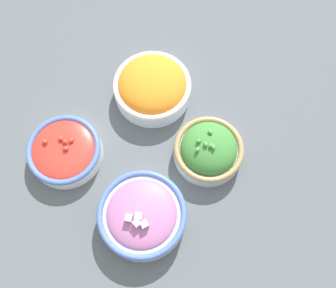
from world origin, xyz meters
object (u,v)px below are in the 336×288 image
(bowl_cherry_tomatoes, at_px, (65,151))
(bowl_carrots, at_px, (152,87))
(bowl_red_onion, at_px, (142,215))
(bowl_broccoli, at_px, (209,150))

(bowl_cherry_tomatoes, height_order, bowl_carrots, bowl_carrots)
(bowl_carrots, relative_size, bowl_red_onion, 0.99)
(bowl_broccoli, xyz_separation_m, bowl_carrots, (-0.05, 0.18, 0.00))
(bowl_cherry_tomatoes, relative_size, bowl_broccoli, 1.06)
(bowl_broccoli, relative_size, bowl_carrots, 0.84)
(bowl_broccoli, bearing_deg, bowl_cherry_tomatoes, 155.81)
(bowl_cherry_tomatoes, distance_m, bowl_broccoli, 0.29)
(bowl_cherry_tomatoes, bearing_deg, bowl_red_onion, -63.36)
(bowl_cherry_tomatoes, height_order, bowl_broccoli, bowl_broccoli)
(bowl_carrots, bearing_deg, bowl_cherry_tomatoes, -165.13)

